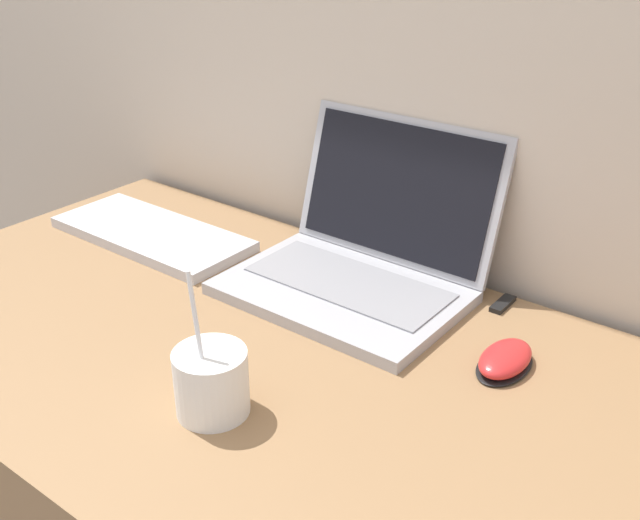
% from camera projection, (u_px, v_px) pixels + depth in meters
% --- Properties ---
extents(laptop, '(0.38, 0.33, 0.26)m').
position_uv_depth(laptop, '(362.00, 254.00, 1.25)').
color(laptop, '#ADADB2').
rests_on(laptop, desk).
extents(drink_cup, '(0.10, 0.10, 0.20)m').
position_uv_depth(drink_cup, '(211.00, 381.00, 0.94)').
color(drink_cup, white).
rests_on(drink_cup, desk).
extents(computer_mouse, '(0.07, 0.11, 0.03)m').
position_uv_depth(computer_mouse, '(505.00, 360.00, 1.05)').
color(computer_mouse, black).
rests_on(computer_mouse, desk).
extents(external_keyboard, '(0.40, 0.17, 0.02)m').
position_uv_depth(external_keyboard, '(152.00, 234.00, 1.43)').
color(external_keyboard, silver).
rests_on(external_keyboard, desk).
extents(usb_stick, '(0.02, 0.06, 0.01)m').
position_uv_depth(usb_stick, '(503.00, 304.00, 1.20)').
color(usb_stick, black).
rests_on(usb_stick, desk).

